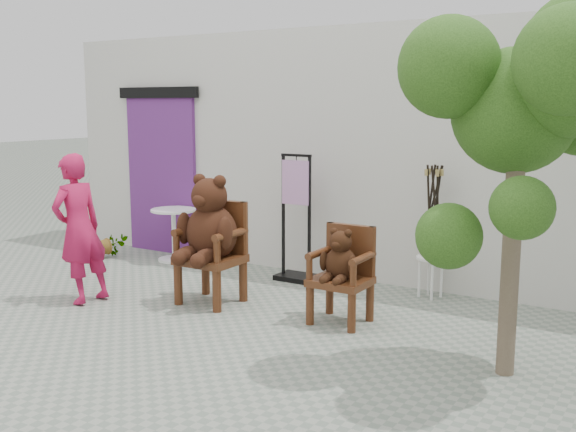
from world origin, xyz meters
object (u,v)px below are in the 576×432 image
object	(u,v)px
chair_small	(342,266)
stool_bucket	(432,240)
cafe_table	(174,228)
chair_big	(210,232)
person	(79,229)
tree	(544,87)
display_stand	(296,232)

from	to	relation	value
chair_small	stool_bucket	world-z (taller)	stool_bucket
cafe_table	stool_bucket	distance (m)	3.57
chair_small	chair_big	bearing A→B (deg)	-174.13
person	tree	size ratio (longest dim) A/B	0.54
chair_big	person	size ratio (longest dim) A/B	0.87
chair_small	stool_bucket	distance (m)	1.34
chair_big	person	distance (m)	1.40
tree	chair_small	bearing A→B (deg)	166.19
cafe_table	tree	world-z (taller)	tree
display_stand	tree	bearing A→B (deg)	-27.88
display_stand	cafe_table	bearing A→B (deg)	179.47
person	stool_bucket	distance (m)	3.78
chair_small	stool_bucket	bearing A→B (deg)	70.98
stool_bucket	chair_big	bearing A→B (deg)	-143.47
chair_small	tree	bearing A→B (deg)	-13.81
cafe_table	display_stand	bearing A→B (deg)	-0.18
chair_big	tree	distance (m)	3.63
chair_small	display_stand	world-z (taller)	display_stand
person	cafe_table	world-z (taller)	person
person	cafe_table	distance (m)	2.04
cafe_table	tree	bearing A→B (deg)	-17.76
chair_big	person	xyz separation A→B (m)	(-1.23, -0.67, 0.02)
person	chair_big	bearing A→B (deg)	122.29
person	cafe_table	bearing A→B (deg)	-164.46
tree	person	bearing A→B (deg)	-175.30
chair_small	person	xyz separation A→B (m)	(-2.71, -0.83, 0.23)
chair_big	chair_small	distance (m)	1.50
display_stand	chair_small	bearing A→B (deg)	-43.69
chair_small	display_stand	distance (m)	1.65
chair_small	cafe_table	world-z (taller)	chair_small
chair_big	display_stand	xyz separation A→B (m)	(0.28, 1.28, -0.19)
chair_big	tree	bearing A→B (deg)	-5.17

